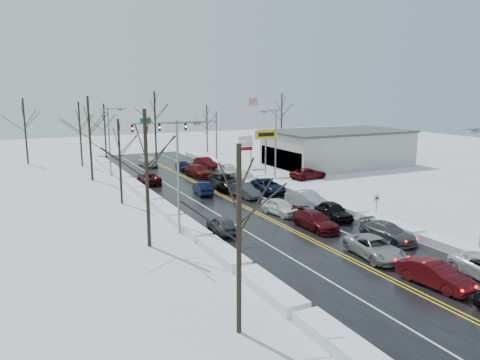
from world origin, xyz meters
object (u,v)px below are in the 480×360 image
dealership_building (337,148)px  oncoming_car_0 (203,194)px  traffic_signal_mast (185,129)px  tires_plus_sign (266,137)px  flagpole (249,123)px

dealership_building → oncoming_car_0: size_ratio=4.87×
traffic_signal_mast → oncoming_car_0: size_ratio=3.17×
tires_plus_sign → dealership_building: tires_plus_sign is taller
traffic_signal_mast → dealership_building: traffic_signal_mast is taller
traffic_signal_mast → tires_plus_sign: bearing=-59.5°
tires_plus_sign → dealership_building: 13.82m
tires_plus_sign → dealership_building: (13.48, 2.01, -2.34)m
flagpole → dealership_building: 15.24m
flagpole → dealership_building: size_ratio=0.49×
tires_plus_sign → flagpole: size_ratio=0.60×
dealership_building → oncoming_car_0: 27.46m
tires_plus_sign → dealership_building: bearing=8.5°
flagpole → oncoming_car_0: bearing=-127.8°
oncoming_car_0 → tires_plus_sign: bearing=-140.8°
dealership_building → oncoming_car_0: bearing=-159.4°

